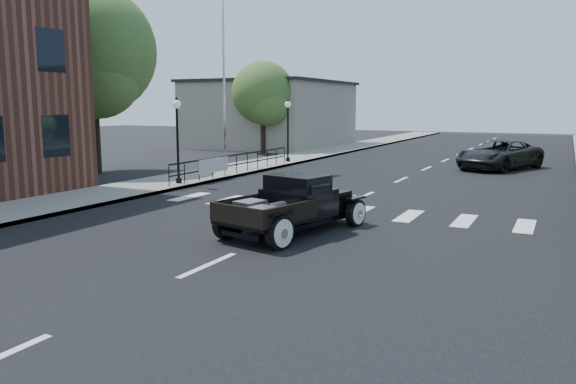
% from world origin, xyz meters
% --- Properties ---
extents(ground, '(120.00, 120.00, 0.00)m').
position_xyz_m(ground, '(0.00, 0.00, 0.00)').
color(ground, black).
rests_on(ground, ground).
extents(road, '(14.00, 80.00, 0.02)m').
position_xyz_m(road, '(0.00, 15.00, 0.01)').
color(road, black).
rests_on(road, ground).
extents(road_markings, '(12.00, 60.00, 0.06)m').
position_xyz_m(road_markings, '(0.00, 10.00, 0.00)').
color(road_markings, silver).
rests_on(road_markings, ground).
extents(sidewalk_left, '(3.00, 80.00, 0.15)m').
position_xyz_m(sidewalk_left, '(-8.50, 15.00, 0.07)').
color(sidewalk_left, gray).
rests_on(sidewalk_left, ground).
extents(low_building_left, '(10.00, 12.00, 5.00)m').
position_xyz_m(low_building_left, '(-15.00, 28.00, 2.50)').
color(low_building_left, '#9E9684').
rests_on(low_building_left, ground).
extents(railing, '(0.08, 10.00, 1.00)m').
position_xyz_m(railing, '(-7.30, 10.00, 0.65)').
color(railing, black).
rests_on(railing, sidewalk_left).
extents(banner, '(0.04, 2.20, 0.60)m').
position_xyz_m(banner, '(-7.22, 8.00, 0.45)').
color(banner, silver).
rests_on(banner, sidewalk_left).
extents(lamp_post_b, '(0.36, 0.36, 3.48)m').
position_xyz_m(lamp_post_b, '(-7.60, 6.00, 1.89)').
color(lamp_post_b, black).
rests_on(lamp_post_b, sidewalk_left).
extents(lamp_post_c, '(0.36, 0.36, 3.48)m').
position_xyz_m(lamp_post_c, '(-7.60, 16.00, 1.89)').
color(lamp_post_c, black).
rests_on(lamp_post_c, sidewalk_left).
extents(flagpole, '(0.12, 0.12, 11.94)m').
position_xyz_m(flagpole, '(-9.20, 12.00, 6.12)').
color(flagpole, silver).
rests_on(flagpole, sidewalk_left).
extents(big_tree_near, '(6.05, 6.05, 8.88)m').
position_xyz_m(big_tree_near, '(-14.00, 8.00, 4.44)').
color(big_tree_near, '#416029').
rests_on(big_tree_near, ground).
extents(big_tree_far, '(4.29, 4.29, 6.31)m').
position_xyz_m(big_tree_far, '(-12.50, 22.00, 3.15)').
color(big_tree_far, '#416029').
rests_on(big_tree_far, ground).
extents(hotrod_pickup, '(3.01, 4.81, 1.55)m').
position_xyz_m(hotrod_pickup, '(0.26, 0.47, 0.77)').
color(hotrod_pickup, black).
rests_on(hotrod_pickup, ground).
extents(second_car, '(4.39, 5.90, 1.49)m').
position_xyz_m(second_car, '(3.40, 18.38, 0.75)').
color(second_car, black).
rests_on(second_car, ground).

